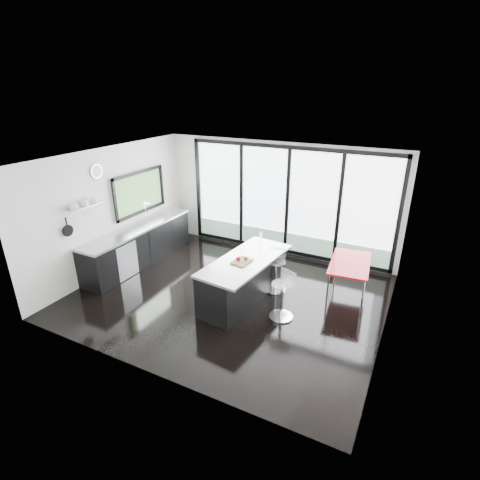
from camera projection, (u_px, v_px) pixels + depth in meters
The scene contains 11 objects.
floor at pixel (229, 295), 7.72m from camera, with size 6.00×5.00×0.00m, color black.
ceiling at pixel (227, 159), 6.63m from camera, with size 6.00×5.00×0.00m, color white.
wall_back at pixel (286, 206), 9.14m from camera, with size 6.00×0.09×2.80m.
wall_front at pixel (141, 292), 5.12m from camera, with size 6.00×0.00×2.80m, color silver.
wall_left at pixel (120, 200), 8.58m from camera, with size 0.26×5.00×2.80m.
wall_right at pixel (394, 264), 5.92m from camera, with size 0.00×5.00×2.80m, color silver.
counter_cabinets at pixel (139, 245), 8.99m from camera, with size 0.69×3.24×1.36m.
island at pixel (243, 278), 7.45m from camera, with size 1.15×2.29×1.17m.
bar_stool_near at pixel (282, 301), 6.87m from camera, with size 0.45×0.45×0.72m, color silver.
bar_stool_far at pixel (276, 275), 7.78m from camera, with size 0.45×0.45×0.71m, color silver.
red_table at pixel (348, 278), 7.68m from camera, with size 0.76×1.32×0.71m, color #A5080F.
Camera 1 is at (3.23, -5.84, 4.05)m, focal length 28.00 mm.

